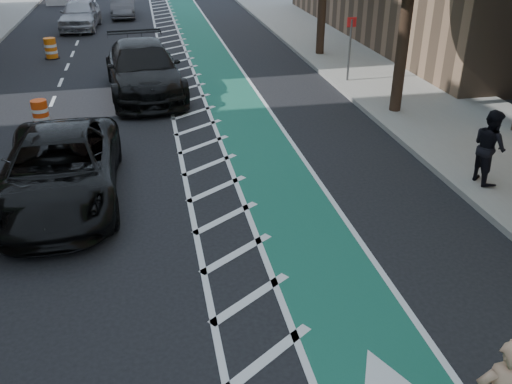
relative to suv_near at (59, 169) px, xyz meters
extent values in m
plane|color=black|center=(2.00, -4.37, -0.77)|extent=(120.00, 120.00, 0.00)
cube|color=#1A5B47|center=(5.00, 5.63, -0.76)|extent=(2.00, 90.00, 0.01)
cube|color=silver|center=(3.50, 5.63, -0.76)|extent=(1.40, 90.00, 0.01)
cube|color=gray|center=(11.50, 5.63, -0.69)|extent=(5.00, 90.00, 0.15)
cube|color=gray|center=(9.05, 5.63, -0.69)|extent=(0.12, 90.00, 0.16)
cylinder|color=#382619|center=(9.90, 3.63, 1.43)|extent=(0.36, 0.36, 4.40)
cylinder|color=#382619|center=(9.90, 11.63, 1.43)|extent=(0.36, 0.36, 4.40)
cylinder|color=#4C4C4C|center=(9.60, 7.63, 0.43)|extent=(0.08, 0.08, 2.40)
cube|color=red|center=(9.60, 7.63, 1.53)|extent=(0.35, 0.02, 0.35)
imported|color=black|center=(0.00, 0.00, 0.00)|extent=(2.58, 5.53, 1.53)
imported|color=black|center=(2.00, 7.95, 0.12)|extent=(3.00, 6.31, 1.78)
imported|color=#A8A8AD|center=(-1.25, 21.04, 0.04)|extent=(2.23, 4.85, 1.61)
imported|color=#55555A|center=(1.00, 24.61, -0.09)|extent=(1.49, 4.11, 1.35)
imported|color=black|center=(9.76, -1.29, 0.27)|extent=(0.69, 0.88, 1.77)
cylinder|color=black|center=(-4.28, 30.48, -0.44)|extent=(0.25, 0.67, 0.66)
cylinder|color=black|center=(-2.58, 30.43, -0.44)|extent=(0.25, 0.67, 0.66)
cylinder|color=#F1450C|center=(-1.18, 5.13, -0.35)|extent=(0.48, 0.48, 0.82)
cylinder|color=silver|center=(-1.18, 5.13, -0.49)|extent=(0.49, 0.49, 0.11)
cylinder|color=silver|center=(-1.18, 5.13, -0.24)|extent=(0.49, 0.49, 0.11)
cylinder|color=black|center=(-1.18, 5.13, -0.75)|extent=(0.60, 0.60, 0.04)
cylinder|color=orange|center=(-2.00, 14.12, -0.31)|extent=(0.52, 0.52, 0.90)
cylinder|color=silver|center=(-2.00, 14.12, -0.46)|extent=(0.53, 0.53, 0.12)
cylinder|color=silver|center=(-2.00, 14.12, -0.18)|extent=(0.53, 0.53, 0.12)
cylinder|color=black|center=(-2.00, 14.12, -0.75)|extent=(0.66, 0.66, 0.04)
camera|label=1|loc=(2.12, -11.61, 5.12)|focal=38.00mm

